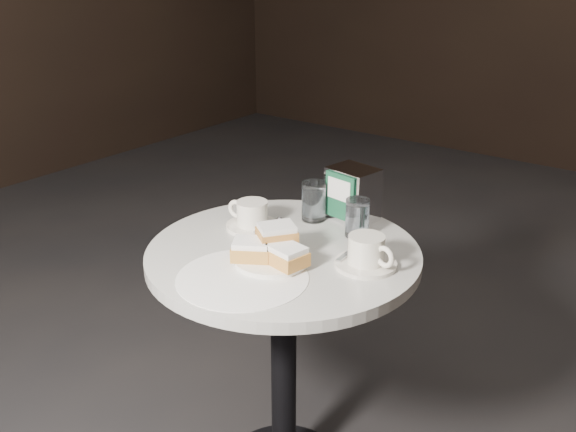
# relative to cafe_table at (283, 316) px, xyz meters

# --- Properties ---
(cafe_table) EXTENTS (0.70, 0.70, 0.74)m
(cafe_table) POSITION_rel_cafe_table_xyz_m (0.00, 0.00, 0.00)
(cafe_table) COLOR black
(cafe_table) RESTS_ON ground
(sugar_spill) EXTENTS (0.41, 0.41, 0.00)m
(sugar_spill) POSITION_rel_cafe_table_xyz_m (0.02, -0.18, 0.20)
(sugar_spill) COLOR white
(sugar_spill) RESTS_ON cafe_table
(beignet_plate) EXTENTS (0.22, 0.22, 0.09)m
(beignet_plate) POSITION_rel_cafe_table_xyz_m (0.02, -0.08, 0.23)
(beignet_plate) COLOR white
(beignet_plate) RESTS_ON cafe_table
(coffee_cup_left) EXTENTS (0.16, 0.16, 0.08)m
(coffee_cup_left) POSITION_rel_cafe_table_xyz_m (-0.15, 0.06, 0.23)
(coffee_cup_left) COLOR white
(coffee_cup_left) RESTS_ON cafe_table
(coffee_cup_right) EXTENTS (0.18, 0.18, 0.08)m
(coffee_cup_right) POSITION_rel_cafe_table_xyz_m (0.22, 0.05, 0.23)
(coffee_cup_right) COLOR silver
(coffee_cup_right) RESTS_ON cafe_table
(water_glass_left) EXTENTS (0.07, 0.07, 0.11)m
(water_glass_left) POSITION_rel_cafe_table_xyz_m (-0.05, 0.21, 0.25)
(water_glass_left) COLOR silver
(water_glass_left) RESTS_ON cafe_table
(water_glass_right) EXTENTS (0.08, 0.08, 0.10)m
(water_glass_right) POSITION_rel_cafe_table_xyz_m (0.10, 0.19, 0.25)
(water_glass_right) COLOR white
(water_glass_right) RESTS_ON cafe_table
(napkin_dispenser) EXTENTS (0.14, 0.13, 0.15)m
(napkin_dispenser) POSITION_rel_cafe_table_xyz_m (0.03, 0.28, 0.27)
(napkin_dispenser) COLOR white
(napkin_dispenser) RESTS_ON cafe_table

